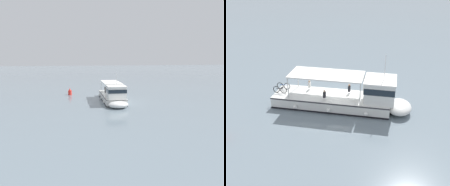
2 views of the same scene
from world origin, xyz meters
The scene contains 3 objects.
ground_plane centered at (0.00, 0.00, 0.00)m, with size 400.00×400.00×0.00m, color slate.
ferry_main centered at (-1.05, 1.36, 1.02)m, with size 12.99×4.20×5.32m.
channel_buoy centered at (8.21, 7.97, 0.57)m, with size 0.70×0.70×1.40m.
Camera 1 is at (-35.40, 9.84, 7.13)m, focal length 34.73 mm.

